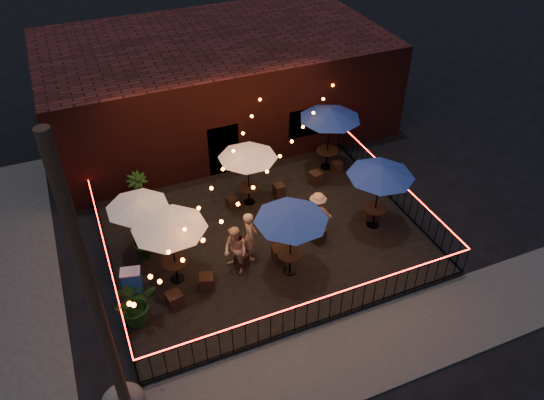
# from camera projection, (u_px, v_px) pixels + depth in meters

# --- Properties ---
(ground) EXTENTS (110.00, 110.00, 0.00)m
(ground) POSITION_uv_depth(u_px,v_px,m) (288.00, 279.00, 16.41)
(ground) COLOR black
(ground) RESTS_ON ground
(patio) EXTENTS (10.00, 8.00, 0.15)m
(patio) POSITION_uv_depth(u_px,v_px,m) (264.00, 237.00, 17.81)
(patio) COLOR black
(patio) RESTS_ON ground
(sidewalk) EXTENTS (18.00, 2.50, 0.05)m
(sidewalk) POSITION_uv_depth(u_px,v_px,m) (339.00, 361.00, 14.03)
(sidewalk) COLOR #413F3C
(sidewalk) RESTS_ON ground
(brick_building) EXTENTS (14.00, 8.00, 4.00)m
(brick_building) POSITION_uv_depth(u_px,v_px,m) (215.00, 83.00, 22.73)
(brick_building) COLOR black
(brick_building) RESTS_ON ground
(utility_pole) EXTENTS (0.26, 0.26, 8.00)m
(utility_pole) POSITION_uv_depth(u_px,v_px,m) (96.00, 305.00, 10.40)
(utility_pole) COLOR #342415
(utility_pole) RESTS_ON ground
(fence_front) EXTENTS (10.00, 0.04, 1.04)m
(fence_front) POSITION_uv_depth(u_px,v_px,m) (319.00, 311.00, 14.54)
(fence_front) COLOR black
(fence_front) RESTS_ON patio
(fence_left) EXTENTS (0.04, 8.00, 1.04)m
(fence_left) POSITION_uv_depth(u_px,v_px,m) (110.00, 266.00, 15.92)
(fence_left) COLOR black
(fence_left) RESTS_ON patio
(fence_right) EXTENTS (0.04, 8.00, 1.04)m
(fence_right) POSITION_uv_depth(u_px,v_px,m) (393.00, 189.00, 18.98)
(fence_right) COLOR black
(fence_right) RESTS_ON patio
(festoon_lights) EXTENTS (10.02, 8.72, 1.32)m
(festoon_lights) POSITION_uv_depth(u_px,v_px,m) (236.00, 191.00, 15.78)
(festoon_lights) COLOR #FF5B0C
(festoon_lights) RESTS_ON ground
(cafe_table_0) EXTENTS (2.76, 2.76, 2.41)m
(cafe_table_0) POSITION_uv_depth(u_px,v_px,m) (169.00, 224.00, 14.85)
(cafe_table_0) COLOR black
(cafe_table_0) RESTS_ON patio
(cafe_table_1) EXTENTS (2.55, 2.55, 2.14)m
(cafe_table_1) POSITION_uv_depth(u_px,v_px,m) (137.00, 204.00, 15.97)
(cafe_table_1) COLOR black
(cafe_table_1) RESTS_ON patio
(cafe_table_2) EXTENTS (2.75, 2.75, 2.42)m
(cafe_table_2) POSITION_uv_depth(u_px,v_px,m) (291.00, 216.00, 15.11)
(cafe_table_2) COLOR black
(cafe_table_2) RESTS_ON patio
(cafe_table_3) EXTENTS (2.66, 2.66, 2.27)m
(cafe_table_3) POSITION_uv_depth(u_px,v_px,m) (248.00, 154.00, 17.92)
(cafe_table_3) COLOR black
(cafe_table_3) RESTS_ON patio
(cafe_table_4) EXTENTS (2.64, 2.64, 2.42)m
(cafe_table_4) POSITION_uv_depth(u_px,v_px,m) (381.00, 172.00, 16.84)
(cafe_table_4) COLOR black
(cafe_table_4) RESTS_ON patio
(cafe_table_5) EXTENTS (2.39, 2.39, 2.55)m
(cafe_table_5) POSITION_uv_depth(u_px,v_px,m) (330.00, 115.00, 19.52)
(cafe_table_5) COLOR black
(cafe_table_5) RESTS_ON patio
(bistro_chair_0) EXTENTS (0.49, 0.49, 0.50)m
(bistro_chair_0) POSITION_uv_depth(u_px,v_px,m) (175.00, 300.00, 15.21)
(bistro_chair_0) COLOR black
(bistro_chair_0) RESTS_ON patio
(bistro_chair_1) EXTENTS (0.51, 0.51, 0.49)m
(bistro_chair_1) POSITION_uv_depth(u_px,v_px,m) (207.00, 282.00, 15.77)
(bistro_chair_1) COLOR black
(bistro_chair_1) RESTS_ON patio
(bistro_chair_2) EXTENTS (0.50, 0.50, 0.47)m
(bistro_chair_2) POSITION_uv_depth(u_px,v_px,m) (147.00, 235.00, 17.43)
(bistro_chair_2) COLOR black
(bistro_chair_2) RESTS_ON patio
(bistro_chair_3) EXTENTS (0.37, 0.37, 0.42)m
(bistro_chair_3) POSITION_uv_depth(u_px,v_px,m) (164.00, 222.00, 17.99)
(bistro_chair_3) COLOR black
(bistro_chair_3) RESTS_ON patio
(bistro_chair_4) EXTENTS (0.47, 0.47, 0.43)m
(bistro_chair_4) POSITION_uv_depth(u_px,v_px,m) (241.00, 260.00, 16.55)
(bistro_chair_4) COLOR black
(bistro_chair_4) RESTS_ON patio
(bistro_chair_5) EXTENTS (0.45, 0.45, 0.48)m
(bistro_chair_5) POSITION_uv_depth(u_px,v_px,m) (279.00, 254.00, 16.74)
(bistro_chair_5) COLOR black
(bistro_chair_5) RESTS_ON patio
(bistro_chair_6) EXTENTS (0.41, 0.41, 0.41)m
(bistro_chair_6) POSITION_uv_depth(u_px,v_px,m) (232.00, 202.00, 18.85)
(bistro_chair_6) COLOR black
(bistro_chair_6) RESTS_ON patio
(bistro_chair_7) EXTENTS (0.39, 0.39, 0.45)m
(bistro_chair_7) POSITION_uv_depth(u_px,v_px,m) (279.00, 190.00, 19.40)
(bistro_chair_7) COLOR black
(bistro_chair_7) RESTS_ON patio
(bistro_chair_8) EXTENTS (0.51, 0.51, 0.47)m
(bistro_chair_8) POSITION_uv_depth(u_px,v_px,m) (318.00, 236.00, 17.41)
(bistro_chair_8) COLOR black
(bistro_chair_8) RESTS_ON patio
(bistro_chair_9) EXTENTS (0.45, 0.45, 0.41)m
(bistro_chair_9) POSITION_uv_depth(u_px,v_px,m) (370.00, 215.00, 18.31)
(bistro_chair_9) COLOR black
(bistro_chair_9) RESTS_ON patio
(bistro_chair_10) EXTENTS (0.51, 0.51, 0.51)m
(bistro_chair_10) POSITION_uv_depth(u_px,v_px,m) (316.00, 178.00, 19.94)
(bistro_chair_10) COLOR black
(bistro_chair_10) RESTS_ON patio
(bistro_chair_11) EXTENTS (0.36, 0.36, 0.42)m
(bistro_chair_11) POSITION_uv_depth(u_px,v_px,m) (337.00, 167.00, 20.62)
(bistro_chair_11) COLOR black
(bistro_chair_11) RESTS_ON patio
(patron_a) EXTENTS (0.56, 0.72, 1.76)m
(patron_a) POSITION_uv_depth(u_px,v_px,m) (250.00, 236.00, 16.44)
(patron_a) COLOR tan
(patron_a) RESTS_ON patio
(patron_b) EXTENTS (0.90, 1.00, 1.68)m
(patron_b) POSITION_uv_depth(u_px,v_px,m) (236.00, 250.00, 15.98)
(patron_b) COLOR #DDB092
(patron_b) RESTS_ON patio
(patron_c) EXTENTS (1.14, 0.92, 1.54)m
(patron_c) POSITION_uv_depth(u_px,v_px,m) (317.00, 213.00, 17.50)
(patron_c) COLOR #DBA591
(patron_c) RESTS_ON patio
(potted_shrub_a) EXTENTS (1.45, 1.32, 1.37)m
(potted_shrub_a) POSITION_uv_depth(u_px,v_px,m) (135.00, 303.00, 14.55)
(potted_shrub_a) COLOR #15380B
(potted_shrub_a) RESTS_ON patio
(potted_shrub_b) EXTENTS (0.93, 0.85, 1.38)m
(potted_shrub_b) POSITION_uv_depth(u_px,v_px,m) (145.00, 241.00, 16.53)
(potted_shrub_b) COLOR #11380F
(potted_shrub_b) RESTS_ON patio
(potted_shrub_c) EXTENTS (0.87, 0.87, 1.34)m
(potted_shrub_c) POSITION_uv_depth(u_px,v_px,m) (138.00, 191.00, 18.62)
(potted_shrub_c) COLOR #173B13
(potted_shrub_c) RESTS_ON patio
(cooler) EXTENTS (0.66, 0.54, 0.77)m
(cooler) POSITION_uv_depth(u_px,v_px,m) (132.00, 280.00, 15.63)
(cooler) COLOR blue
(cooler) RESTS_ON patio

